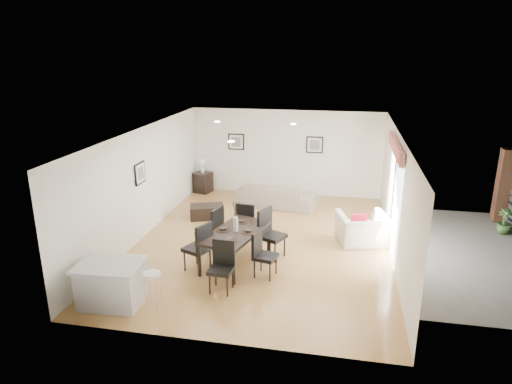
% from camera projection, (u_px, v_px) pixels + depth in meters
% --- Properties ---
extents(ground, '(8.00, 8.00, 0.00)m').
position_uv_depth(ground, '(263.00, 243.00, 11.06)').
color(ground, tan).
rests_on(ground, ground).
extents(wall_back, '(6.00, 0.04, 2.70)m').
position_uv_depth(wall_back, '(286.00, 153.00, 14.39)').
color(wall_back, white).
rests_on(wall_back, ground).
extents(wall_front, '(6.00, 0.04, 2.70)m').
position_uv_depth(wall_front, '(216.00, 267.00, 6.91)').
color(wall_front, white).
rests_on(wall_front, ground).
extents(wall_left, '(0.04, 8.00, 2.70)m').
position_uv_depth(wall_left, '(143.00, 183.00, 11.20)').
color(wall_left, white).
rests_on(wall_left, ground).
extents(wall_right, '(0.04, 8.00, 2.70)m').
position_uv_depth(wall_right, '(396.00, 198.00, 10.10)').
color(wall_right, white).
rests_on(wall_right, ground).
extents(ceiling, '(6.00, 8.00, 0.02)m').
position_uv_depth(ceiling, '(263.00, 133.00, 10.24)').
color(ceiling, white).
rests_on(ceiling, wall_back).
extents(sofa, '(2.42, 1.27, 0.67)m').
position_uv_depth(sofa, '(276.00, 195.00, 13.55)').
color(sofa, gray).
rests_on(sofa, ground).
extents(armchair, '(1.38, 1.28, 0.74)m').
position_uv_depth(armchair, '(362.00, 229.00, 10.91)').
color(armchair, beige).
rests_on(armchair, ground).
extents(courtyard_plant_b, '(0.43, 0.43, 0.65)m').
position_uv_depth(courtyard_plant_b, '(505.00, 221.00, 11.53)').
color(courtyard_plant_b, '#375926').
rests_on(courtyard_plant_b, ground).
extents(dining_table, '(1.34, 2.00, 0.76)m').
position_uv_depth(dining_table, '(236.00, 234.00, 9.81)').
color(dining_table, black).
rests_on(dining_table, ground).
extents(dining_chair_wnear, '(0.64, 0.64, 1.08)m').
position_uv_depth(dining_chair_wnear, '(200.00, 245.00, 9.49)').
color(dining_chair_wnear, black).
rests_on(dining_chair_wnear, ground).
extents(dining_chair_wfar, '(0.60, 0.60, 1.11)m').
position_uv_depth(dining_chair_wfar, '(213.00, 228.00, 10.36)').
color(dining_chair_wfar, black).
rests_on(dining_chair_wfar, ground).
extents(dining_chair_enear, '(0.52, 0.52, 0.97)m').
position_uv_depth(dining_chair_enear, '(262.00, 251.00, 9.33)').
color(dining_chair_enear, black).
rests_on(dining_chair_enear, ground).
extents(dining_chair_efar, '(0.66, 0.66, 1.11)m').
position_uv_depth(dining_chair_efar, '(269.00, 231.00, 10.18)').
color(dining_chair_efar, black).
rests_on(dining_chair_efar, ground).
extents(dining_chair_head, '(0.47, 0.47, 1.00)m').
position_uv_depth(dining_chair_head, '(222.00, 263.00, 8.79)').
color(dining_chair_head, black).
rests_on(dining_chair_head, ground).
extents(dining_chair_foot, '(0.50, 0.50, 1.02)m').
position_uv_depth(dining_chair_foot, '(247.00, 221.00, 10.91)').
color(dining_chair_foot, black).
rests_on(dining_chair_foot, ground).
extents(vase, '(0.87, 1.34, 0.68)m').
position_uv_depth(vase, '(236.00, 219.00, 9.71)').
color(vase, white).
rests_on(vase, dining_table).
extents(coffee_table, '(1.05, 0.83, 0.37)m').
position_uv_depth(coffee_table, '(207.00, 212.00, 12.63)').
color(coffee_table, black).
rests_on(coffee_table, ground).
extents(side_table, '(0.61, 0.61, 0.66)m').
position_uv_depth(side_table, '(203.00, 182.00, 14.87)').
color(side_table, black).
rests_on(side_table, ground).
extents(table_lamp, '(0.22, 0.22, 0.42)m').
position_uv_depth(table_lamp, '(202.00, 164.00, 14.69)').
color(table_lamp, white).
rests_on(table_lamp, side_table).
extents(cushion, '(0.36, 0.12, 0.36)m').
position_uv_depth(cushion, '(358.00, 221.00, 10.76)').
color(cushion, maroon).
rests_on(cushion, armchair).
extents(kitchen_island, '(1.22, 0.97, 0.81)m').
position_uv_depth(kitchen_island, '(112.00, 283.00, 8.33)').
color(kitchen_island, silver).
rests_on(kitchen_island, ground).
extents(bar_stool, '(0.32, 0.32, 0.70)m').
position_uv_depth(bar_stool, '(152.00, 278.00, 8.12)').
color(bar_stool, white).
rests_on(bar_stool, ground).
extents(framed_print_back_left, '(0.52, 0.04, 0.52)m').
position_uv_depth(framed_print_back_left, '(236.00, 142.00, 14.57)').
color(framed_print_back_left, black).
rests_on(framed_print_back_left, wall_back).
extents(framed_print_back_right, '(0.52, 0.04, 0.52)m').
position_uv_depth(framed_print_back_right, '(315.00, 145.00, 14.11)').
color(framed_print_back_right, black).
rests_on(framed_print_back_right, wall_back).
extents(framed_print_left_wall, '(0.04, 0.52, 0.52)m').
position_uv_depth(framed_print_left_wall, '(140.00, 173.00, 10.92)').
color(framed_print_left_wall, black).
rests_on(framed_print_left_wall, wall_left).
extents(sliding_door, '(0.12, 2.70, 2.57)m').
position_uv_depth(sliding_door, '(394.00, 180.00, 10.29)').
color(sliding_door, white).
rests_on(sliding_door, wall_right).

